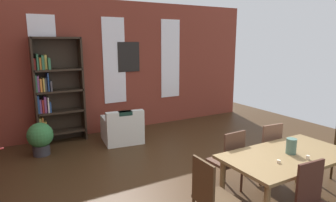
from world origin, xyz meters
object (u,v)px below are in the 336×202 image
object	(u,v)px
armchair_white	(122,129)
potted_plant_by_shelf	(40,137)
dining_chair_far_right	(266,149)
dining_chair_far_left	(228,159)
bookshelf_tall	(54,90)
vase_on_table	(291,146)
dining_chair_head_left	(211,196)
dining_table	(287,161)

from	to	relation	value
armchair_white	potted_plant_by_shelf	size ratio (longest dim) A/B	1.37
dining_chair_far_right	dining_chair_far_left	bearing A→B (deg)	-179.99
armchair_white	potted_plant_by_shelf	world-z (taller)	armchair_white
dining_chair_far_right	armchair_white	world-z (taller)	dining_chair_far_right
dining_chair_far_right	bookshelf_tall	distance (m)	4.42
dining_chair_far_right	bookshelf_tall	xyz separation A→B (m)	(-2.56, 3.54, 0.65)
bookshelf_tall	armchair_white	world-z (taller)	bookshelf_tall
vase_on_table	dining_chair_head_left	xyz separation A→B (m)	(-1.29, 0.00, -0.34)
bookshelf_tall	potted_plant_by_shelf	xyz separation A→B (m)	(-0.42, -0.64, -0.80)
vase_on_table	dining_chair_head_left	distance (m)	1.34
vase_on_table	potted_plant_by_shelf	size ratio (longest dim) A/B	0.31
bookshelf_tall	potted_plant_by_shelf	distance (m)	1.11
dining_chair_far_left	bookshelf_tall	xyz separation A→B (m)	(-1.79, 3.54, 0.65)
dining_chair_head_left	armchair_white	bearing A→B (deg)	85.01
dining_table	bookshelf_tall	distance (m)	4.79
dining_chair_head_left	potted_plant_by_shelf	xyz separation A→B (m)	(-1.35, 3.59, -0.16)
vase_on_table	armchair_white	distance (m)	3.72
bookshelf_tall	vase_on_table	bearing A→B (deg)	-62.26
vase_on_table	potted_plant_by_shelf	bearing A→B (deg)	126.37
dining_chair_far_left	dining_table	bearing A→B (deg)	-60.73
vase_on_table	dining_chair_far_left	bearing A→B (deg)	122.48
dining_chair_far_left	potted_plant_by_shelf	distance (m)	3.65
vase_on_table	dining_table	bearing A→B (deg)	-180.00
dining_chair_head_left	bookshelf_tall	bearing A→B (deg)	102.43
potted_plant_by_shelf	dining_chair_far_left	bearing A→B (deg)	-52.76
dining_chair_far_right	potted_plant_by_shelf	world-z (taller)	dining_chair_far_right
bookshelf_tall	armchair_white	distance (m)	1.67
dining_table	dining_chair_head_left	xyz separation A→B (m)	(-1.24, 0.00, -0.15)
armchair_white	dining_chair_head_left	bearing A→B (deg)	-94.99
armchair_white	dining_chair_far_right	bearing A→B (deg)	-65.17
vase_on_table	dining_chair_head_left	bearing A→B (deg)	179.97
dining_chair_head_left	dining_chair_far_right	world-z (taller)	same
vase_on_table	dining_chair_far_right	bearing A→B (deg)	64.35
dining_chair_head_left	armchair_white	xyz separation A→B (m)	(0.31, 3.54, -0.23)
bookshelf_tall	dining_chair_far_left	bearing A→B (deg)	-63.24
dining_chair_head_left	dining_table	bearing A→B (deg)	-0.03
dining_chair_head_left	bookshelf_tall	size ratio (longest dim) A/B	0.42
dining_chair_far_left	armchair_white	bearing A→B (deg)	100.82
armchair_white	bookshelf_tall	bearing A→B (deg)	150.74
dining_chair_head_left	vase_on_table	bearing A→B (deg)	-0.03
dining_chair_far_left	dining_chair_far_right	bearing A→B (deg)	0.01
dining_chair_far_left	bookshelf_tall	distance (m)	4.02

